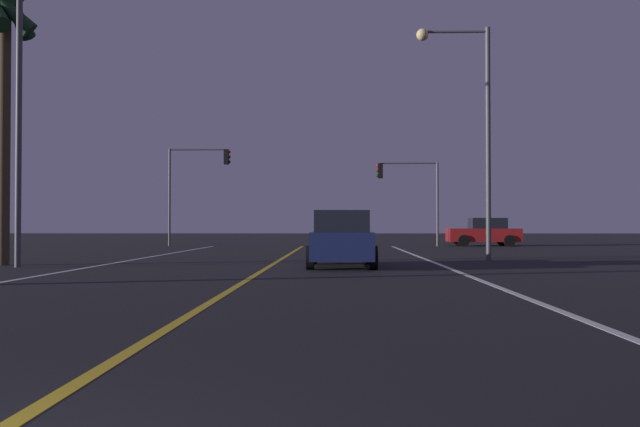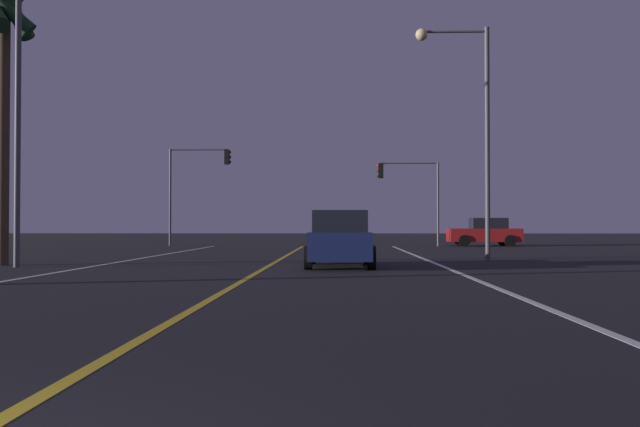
# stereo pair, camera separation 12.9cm
# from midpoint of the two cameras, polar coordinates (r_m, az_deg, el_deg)

# --- Properties ---
(lane_edge_right) EXTENTS (0.16, 43.12, 0.01)m
(lane_edge_right) POSITION_cam_midpoint_polar(r_m,az_deg,el_deg) (18.46, 11.78, -4.90)
(lane_edge_right) COLOR silver
(lane_edge_right) RESTS_ON ground
(lane_edge_left) EXTENTS (0.16, 43.12, 0.01)m
(lane_edge_left) POSITION_cam_midpoint_polar(r_m,az_deg,el_deg) (19.66, -20.78, -4.61)
(lane_edge_left) COLOR silver
(lane_edge_left) RESTS_ON ground
(lane_center_divider) EXTENTS (0.16, 43.12, 0.01)m
(lane_center_divider) POSITION_cam_midpoint_polar(r_m,az_deg,el_deg) (18.30, -5.03, -4.95)
(lane_center_divider) COLOR gold
(lane_center_divider) RESTS_ON ground
(car_crossing_side) EXTENTS (4.30, 2.02, 1.70)m
(car_crossing_side) POSITION_cam_midpoint_polar(r_m,az_deg,el_deg) (41.77, 13.99, -1.58)
(car_crossing_side) COLOR black
(car_crossing_side) RESTS_ON ground
(car_lead_same_lane) EXTENTS (2.02, 4.30, 1.70)m
(car_lead_same_lane) POSITION_cam_midpoint_polar(r_m,az_deg,el_deg) (20.26, 1.90, -2.25)
(car_lead_same_lane) COLOR black
(car_lead_same_lane) RESTS_ON ground
(traffic_light_near_right) EXTENTS (3.75, 0.36, 5.04)m
(traffic_light_near_right) POSITION_cam_midpoint_polar(r_m,az_deg,el_deg) (40.48, 7.56, 2.60)
(traffic_light_near_right) COLOR #4C4C51
(traffic_light_near_right) RESTS_ON ground
(traffic_light_near_left) EXTENTS (3.79, 0.36, 5.90)m
(traffic_light_near_left) POSITION_cam_midpoint_polar(r_m,az_deg,el_deg) (41.20, -10.23, 3.37)
(traffic_light_near_left) COLOR #4C4C51
(traffic_light_near_left) RESTS_ON ground
(street_lamp_left_mid) EXTENTS (2.14, 0.44, 8.79)m
(street_lamp_left_mid) POSITION_cam_midpoint_polar(r_m,az_deg,el_deg) (22.20, -23.19, 10.09)
(street_lamp_left_mid) COLOR #4C4C51
(street_lamp_left_mid) RESTS_ON ground
(street_lamp_right_far) EXTENTS (2.65, 0.44, 8.40)m
(street_lamp_right_far) POSITION_cam_midpoint_polar(r_m,az_deg,el_deg) (24.86, 12.87, 8.44)
(street_lamp_right_far) COLOR #4C4C51
(street_lamp_right_far) RESTS_ON ground
(palm_tree_left_mid) EXTENTS (2.19, 2.17, 9.22)m
(palm_tree_left_mid) POSITION_cam_midpoint_polar(r_m,az_deg,el_deg) (24.09, -25.21, 13.74)
(palm_tree_left_mid) COLOR #473826
(palm_tree_left_mid) RESTS_ON ground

